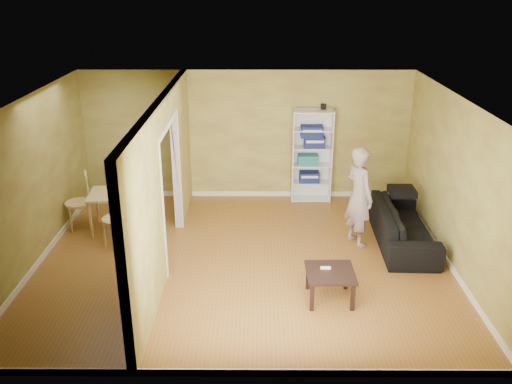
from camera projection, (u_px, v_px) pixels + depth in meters
room_shell at (243, 185)px, 8.26m from camera, size 6.50×6.50×6.50m
partition at (164, 185)px, 8.26m from camera, size 0.22×5.50×2.60m
wall_speaker at (323, 107)px, 10.53m from camera, size 0.10×0.10×0.10m
sofa at (403, 220)px, 9.18m from camera, size 2.23×1.02×0.84m
person at (360, 188)px, 8.93m from camera, size 0.91×0.83×2.02m
bookshelf at (312, 155)px, 10.81m from camera, size 0.78×0.34×1.86m
paper_box_navy_a at (309, 177)px, 10.92m from camera, size 0.40×0.26×0.20m
paper_box_teal at (308, 160)px, 10.79m from camera, size 0.40×0.26×0.20m
paper_box_navy_b at (314, 142)px, 10.65m from camera, size 0.41×0.27×0.21m
paper_box_navy_c at (312, 131)px, 10.57m from camera, size 0.43×0.28×0.22m
coffee_table at (330, 276)px, 7.54m from camera, size 0.67×0.67×0.44m
game_controller at (326, 268)px, 7.58m from camera, size 0.14×0.04×0.03m
dining_table at (122, 197)px, 9.59m from camera, size 1.13×0.75×0.71m
chair_left at (78, 201)px, 9.68m from camera, size 0.60×0.60×1.03m
chair_near at (116, 217)px, 9.07m from camera, size 0.51×0.51×1.00m
chair_far at (135, 193)px, 10.21m from camera, size 0.47×0.47×0.92m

